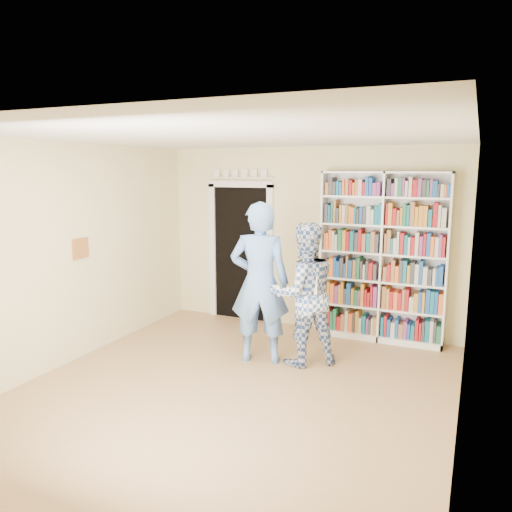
{
  "coord_description": "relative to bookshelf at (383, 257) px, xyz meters",
  "views": [
    {
      "loc": [
        2.29,
        -4.53,
        2.39
      ],
      "look_at": [
        -0.13,
        0.9,
        1.34
      ],
      "focal_mm": 35.0,
      "sensor_mm": 36.0,
      "label": 1
    }
  ],
  "objects": [
    {
      "name": "floor",
      "position": [
        -1.13,
        -2.34,
        -1.19
      ],
      "size": [
        5.0,
        5.0,
        0.0
      ],
      "primitive_type": "plane",
      "color": "#AB7E53",
      "rests_on": "ground"
    },
    {
      "name": "ceiling",
      "position": [
        -1.13,
        -2.34,
        1.51
      ],
      "size": [
        5.0,
        5.0,
        0.0
      ],
      "primitive_type": "plane",
      "rotation": [
        3.14,
        0.0,
        0.0
      ],
      "color": "white",
      "rests_on": "wall_back"
    },
    {
      "name": "wall_back",
      "position": [
        -1.13,
        0.16,
        0.16
      ],
      "size": [
        4.5,
        0.0,
        4.5
      ],
      "primitive_type": "plane",
      "rotation": [
        1.57,
        0.0,
        0.0
      ],
      "color": "beige",
      "rests_on": "floor"
    },
    {
      "name": "wall_left",
      "position": [
        -3.38,
        -2.34,
        0.16
      ],
      "size": [
        0.0,
        5.0,
        5.0
      ],
      "primitive_type": "plane",
      "rotation": [
        1.57,
        0.0,
        1.57
      ],
      "color": "beige",
      "rests_on": "floor"
    },
    {
      "name": "wall_right",
      "position": [
        1.12,
        -2.34,
        0.16
      ],
      "size": [
        0.0,
        5.0,
        5.0
      ],
      "primitive_type": "plane",
      "rotation": [
        1.57,
        0.0,
        -1.57
      ],
      "color": "beige",
      "rests_on": "floor"
    },
    {
      "name": "bookshelf",
      "position": [
        0.0,
        0.0,
        0.0
      ],
      "size": [
        1.71,
        0.32,
        2.35
      ],
      "rotation": [
        0.0,
        0.0,
        -0.26
      ],
      "color": "white",
      "rests_on": "floor"
    },
    {
      "name": "doorway",
      "position": [
        -2.23,
        0.13,
        -0.01
      ],
      "size": [
        1.1,
        0.08,
        2.43
      ],
      "color": "black",
      "rests_on": "floor"
    },
    {
      "name": "wall_art",
      "position": [
        -3.36,
        -2.14,
        0.21
      ],
      "size": [
        0.03,
        0.25,
        0.25
      ],
      "primitive_type": "cube",
      "color": "brown",
      "rests_on": "wall_left"
    },
    {
      "name": "man_blue",
      "position": [
        -1.23,
        -1.4,
        -0.19
      ],
      "size": [
        0.83,
        0.66,
        2.0
      ],
      "primitive_type": "imported",
      "rotation": [
        0.0,
        0.0,
        3.42
      ],
      "color": "#6798E5",
      "rests_on": "floor"
    },
    {
      "name": "man_plaid",
      "position": [
        -0.71,
        -1.26,
        -0.31
      ],
      "size": [
        1.08,
        1.05,
        1.76
      ],
      "primitive_type": "imported",
      "rotation": [
        0.0,
        0.0,
        3.81
      ],
      "color": "#2C4986",
      "rests_on": "floor"
    },
    {
      "name": "paper_sheet",
      "position": [
        -0.6,
        -1.45,
        -0.1
      ],
      "size": [
        0.23,
        0.06,
        0.32
      ],
      "primitive_type": "cube",
      "rotation": [
        0.0,
        0.0,
        0.22
      ],
      "color": "white",
      "rests_on": "man_plaid"
    }
  ]
}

